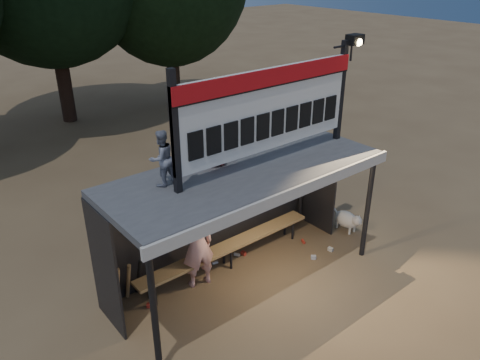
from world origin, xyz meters
name	(u,v)px	position (x,y,z in m)	size (l,w,h in m)	color
ground	(245,279)	(0.00, 0.00, 0.00)	(80.00, 80.00, 0.00)	brown
player	(198,245)	(-0.76, 0.45, 0.86)	(0.63, 0.41, 1.71)	white
child_a	(162,158)	(-1.40, 0.36, 2.77)	(0.44, 0.34, 0.91)	gray
child_b	(216,141)	(-0.28, 0.45, 2.77)	(0.44, 0.28, 0.90)	maroon
dugout_shelter	(237,189)	(0.00, 0.24, 1.85)	(5.10, 2.08, 2.32)	#404042
scoreboard_assembly	(272,106)	(0.56, -0.01, 3.32)	(4.10, 0.27, 1.99)	black
bench	(227,247)	(0.00, 0.55, 0.43)	(4.00, 0.35, 0.48)	#977647
dog	(348,220)	(2.90, -0.10, 0.28)	(0.36, 0.81, 0.49)	white
bats	(128,281)	(-2.00, 0.82, 0.43)	(0.47, 0.33, 0.84)	#977146
litter	(259,260)	(0.58, 0.26, 0.04)	(3.92, 1.25, 0.08)	#AB2C1D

